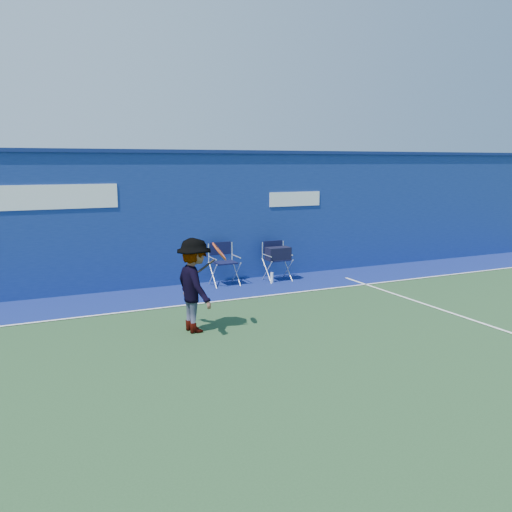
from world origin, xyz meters
name	(u,v)px	position (x,y,z in m)	size (l,w,h in m)	color
ground	(244,359)	(0.00, 0.00, 0.00)	(80.00, 80.00, 0.00)	#244424
stadium_wall	(150,219)	(0.00, 5.20, 1.55)	(24.00, 0.50, 3.08)	navy
out_of_bounds_strip	(166,296)	(0.00, 4.10, 0.00)	(24.00, 1.80, 0.01)	navy
court_lines	(228,346)	(0.00, 0.60, 0.01)	(24.00, 12.00, 0.01)	white
directors_chair_left	(224,272)	(1.53, 4.57, 0.31)	(0.58, 0.52, 0.97)	silver
directors_chair_right	(277,265)	(2.86, 4.48, 0.39)	(0.56, 0.50, 0.94)	silver
water_bottle	(272,278)	(2.64, 4.33, 0.12)	(0.07, 0.07, 0.24)	white
tennis_player	(195,285)	(-0.20, 1.56, 0.79)	(0.91, 1.06, 1.58)	#EA4738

